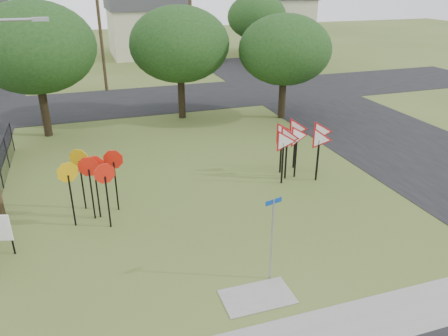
{
  "coord_description": "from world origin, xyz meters",
  "views": [
    {
      "loc": [
        -3.97,
        -11.35,
        8.22
      ],
      "look_at": [
        0.81,
        3.0,
        1.6
      ],
      "focal_mm": 35.0,
      "sensor_mm": 36.0,
      "label": 1
    }
  ],
  "objects": [
    {
      "name": "ground",
      "position": [
        0.0,
        0.0,
        0.0
      ],
      "size": [
        140.0,
        140.0,
        0.0
      ],
      "primitive_type": "plane",
      "color": "#415620"
    },
    {
      "name": "street_right",
      "position": [
        12.0,
        10.0,
        0.01
      ],
      "size": [
        8.0,
        50.0,
        0.02
      ],
      "primitive_type": "cube",
      "color": "black",
      "rests_on": "ground"
    },
    {
      "name": "street_far",
      "position": [
        0.0,
        20.0,
        0.01
      ],
      "size": [
        60.0,
        8.0,
        0.02
      ],
      "primitive_type": "cube",
      "color": "black",
      "rests_on": "ground"
    },
    {
      "name": "curb_pad",
      "position": [
        0.0,
        -2.4,
        0.01
      ],
      "size": [
        2.0,
        1.2,
        0.02
      ],
      "primitive_type": "cube",
      "color": "gray",
      "rests_on": "ground"
    },
    {
      "name": "street_name_sign",
      "position": [
        0.67,
        -1.74,
        1.54
      ],
      "size": [
        0.54,
        0.15,
        2.66
      ],
      "color": "gray",
      "rests_on": "ground"
    },
    {
      "name": "stop_sign_cluster",
      "position": [
        -3.96,
        3.6,
        1.83
      ],
      "size": [
        2.33,
        1.97,
        2.47
      ],
      "color": "black",
      "rests_on": "ground"
    },
    {
      "name": "yield_sign_cluster",
      "position": [
        4.76,
        4.65,
        1.82
      ],
      "size": [
        3.13,
        2.21,
        2.48
      ],
      "color": "black",
      "rests_on": "ground"
    },
    {
      "name": "far_pole_a",
      "position": [
        -2.0,
        24.0,
        4.6
      ],
      "size": [
        1.4,
        0.24,
        9.0
      ],
      "color": "#43351F",
      "rests_on": "ground"
    },
    {
      "name": "far_pole_b",
      "position": [
        6.0,
        28.0,
        4.35
      ],
      "size": [
        1.4,
        0.24,
        8.5
      ],
      "color": "#43351F",
      "rests_on": "ground"
    },
    {
      "name": "house_mid",
      "position": [
        4.0,
        40.0,
        3.15
      ],
      "size": [
        8.4,
        8.4,
        6.2
      ],
      "color": "beige",
      "rests_on": "ground"
    },
    {
      "name": "house_right",
      "position": [
        18.0,
        36.0,
        3.65
      ],
      "size": [
        8.3,
        8.3,
        7.2
      ],
      "color": "beige",
      "rests_on": "ground"
    },
    {
      "name": "tree_near_left",
      "position": [
        -6.0,
        14.0,
        4.86
      ],
      "size": [
        6.4,
        6.4,
        7.27
      ],
      "color": "black",
      "rests_on": "ground"
    },
    {
      "name": "tree_near_mid",
      "position": [
        2.0,
        15.0,
        4.54
      ],
      "size": [
        6.0,
        6.0,
        6.8
      ],
      "color": "black",
      "rests_on": "ground"
    },
    {
      "name": "tree_near_right",
      "position": [
        8.0,
        13.0,
        4.22
      ],
      "size": [
        5.6,
        5.6,
        6.33
      ],
      "color": "black",
      "rests_on": "ground"
    },
    {
      "name": "tree_far_right",
      "position": [
        14.0,
        32.0,
        4.54
      ],
      "size": [
        6.0,
        6.0,
        6.8
      ],
      "color": "black",
      "rests_on": "ground"
    }
  ]
}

